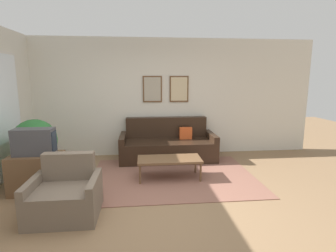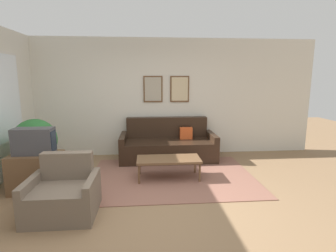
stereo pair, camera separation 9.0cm
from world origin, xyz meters
name	(u,v)px [view 2 (the right image)]	position (x,y,z in m)	size (l,w,h in m)	color
ground_plane	(148,208)	(0.00, 0.00, 0.00)	(16.00, 16.00, 0.00)	#846647
area_rug	(172,176)	(0.47, 1.15, 0.01)	(2.98, 2.19, 0.01)	brown
wall_back	(146,98)	(0.01, 2.71, 1.35)	(8.00, 0.09, 2.70)	beige
couch	(168,146)	(0.48, 2.25, 0.31)	(2.10, 0.90, 0.91)	black
coffee_table	(169,160)	(0.39, 1.07, 0.35)	(1.14, 0.52, 0.38)	brown
tv_stand	(37,172)	(-1.77, 0.73, 0.31)	(0.78, 0.50, 0.62)	brown
tv	(34,141)	(-1.77, 0.73, 0.82)	(0.61, 0.28, 0.42)	#424247
armchair	(64,195)	(-1.12, -0.06, 0.26)	(0.87, 0.76, 0.78)	#6B5B4C
potted_plant_tall	(35,141)	(-1.93, 1.15, 0.72)	(0.73, 0.73, 1.11)	beige
potted_plant_by_window	(37,150)	(-2.18, 1.78, 0.39)	(0.36, 0.36, 0.63)	beige
potted_plant_small	(34,145)	(-2.05, 1.36, 0.60)	(0.61, 0.61, 0.93)	#383D42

